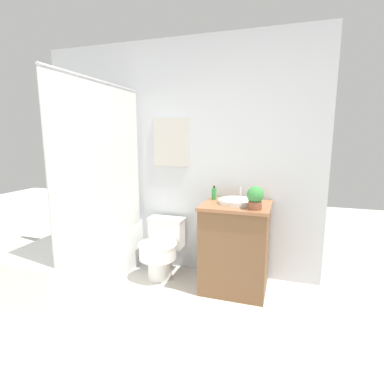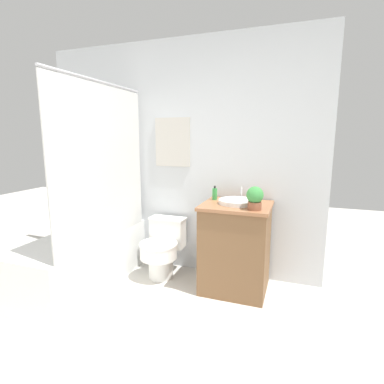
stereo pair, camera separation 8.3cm
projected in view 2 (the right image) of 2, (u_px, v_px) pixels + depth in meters
The scene contains 7 objects.
wall_back at pixel (178, 159), 3.31m from camera, with size 3.13×0.07×2.50m.
shower_area at pixel (84, 256), 3.03m from camera, with size 0.64×1.46×1.98m.
toilet at pixel (163, 248), 3.22m from camera, with size 0.40×0.53×0.61m.
vanity at pixel (235, 247), 2.91m from camera, with size 0.64×0.58×0.86m.
sink at pixel (237, 201), 2.85m from camera, with size 0.35×0.39×0.13m.
soap_bottle at pixel (215, 194), 3.02m from camera, with size 0.05×0.05×0.14m.
potted_plant at pixel (255, 198), 2.59m from camera, with size 0.15×0.15×0.21m.
Camera 2 is at (1.27, -0.87, 1.49)m, focal length 28.00 mm.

